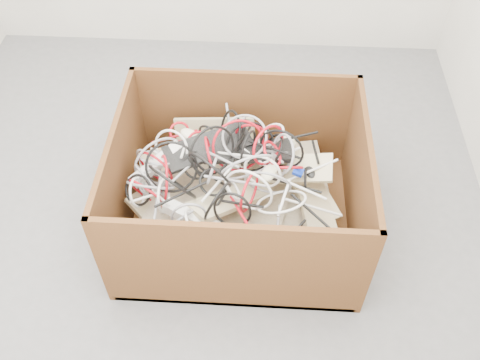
# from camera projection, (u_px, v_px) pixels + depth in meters

# --- Properties ---
(ground) EXTENTS (3.00, 3.00, 0.00)m
(ground) POSITION_uv_depth(u_px,v_px,m) (193.00, 212.00, 2.69)
(ground) COLOR #5A5A5D
(ground) RESTS_ON ground
(cardboard_box) EXTENTS (1.11, 0.92, 0.59)m
(cardboard_box) POSITION_uv_depth(u_px,v_px,m) (237.00, 203.00, 2.53)
(cardboard_box) COLOR #3F230F
(cardboard_box) RESTS_ON ground
(keyboard_pile) EXTENTS (1.01, 0.73, 0.34)m
(keyboard_pile) POSITION_uv_depth(u_px,v_px,m) (239.00, 179.00, 2.47)
(keyboard_pile) COLOR tan
(keyboard_pile) RESTS_ON cardboard_box
(mice_scatter) EXTENTS (0.73, 0.73, 0.20)m
(mice_scatter) POSITION_uv_depth(u_px,v_px,m) (241.00, 180.00, 2.37)
(mice_scatter) COLOR beige
(mice_scatter) RESTS_ON keyboard_pile
(power_strip_left) EXTENTS (0.23, 0.23, 0.11)m
(power_strip_left) POSITION_uv_depth(u_px,v_px,m) (156.00, 164.00, 2.38)
(power_strip_left) COLOR white
(power_strip_left) RESTS_ON keyboard_pile
(power_strip_right) EXTENTS (0.30, 0.16, 0.10)m
(power_strip_right) POSITION_uv_depth(u_px,v_px,m) (195.00, 219.00, 2.25)
(power_strip_right) COLOR white
(power_strip_right) RESTS_ON keyboard_pile
(vga_plug) EXTENTS (0.06, 0.05, 0.03)m
(vga_plug) POSITION_uv_depth(u_px,v_px,m) (298.00, 172.00, 2.39)
(vga_plug) COLOR #0D30C6
(vga_plug) RESTS_ON keyboard_pile
(cable_tangle) EXTENTS (0.99, 0.82, 0.45)m
(cable_tangle) POSITION_uv_depth(u_px,v_px,m) (213.00, 169.00, 2.33)
(cable_tangle) COLOR gray
(cable_tangle) RESTS_ON keyboard_pile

